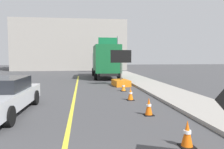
{
  "coord_description": "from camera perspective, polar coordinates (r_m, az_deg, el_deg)",
  "views": [
    {
      "loc": [
        0.44,
        -1.74,
        2.2
      ],
      "look_at": [
        1.34,
        5.02,
        1.66
      ],
      "focal_mm": 36.09,
      "sensor_mm": 36.0,
      "label": 1
    }
  ],
  "objects": [
    {
      "name": "traffic_cone_near_sign",
      "position": [
        5.95,
        18.51,
        -14.09
      ],
      "size": [
        0.36,
        0.36,
        0.67
      ],
      "color": "black",
      "rests_on": "ground"
    },
    {
      "name": "traffic_cone_curbside",
      "position": [
        14.42,
        2.91,
        -3.09
      ],
      "size": [
        0.36,
        0.36,
        0.59
      ],
      "color": "black",
      "rests_on": "ground"
    },
    {
      "name": "lane_center_stripe",
      "position": [
        8.06,
        -10.61,
        -11.37
      ],
      "size": [
        0.14,
        36.0,
        0.01
      ],
      "primitive_type": "cube",
      "color": "yellow",
      "rests_on": "ground"
    },
    {
      "name": "traffic_cone_mid_lane",
      "position": [
        8.64,
        9.3,
        -8.03
      ],
      "size": [
        0.36,
        0.36,
        0.68
      ],
      "color": "black",
      "rests_on": "ground"
    },
    {
      "name": "traffic_cone_far_lane",
      "position": [
        11.45,
        4.71,
        -4.94
      ],
      "size": [
        0.36,
        0.36,
        0.65
      ],
      "color": "black",
      "rests_on": "ground"
    },
    {
      "name": "far_building_block",
      "position": [
        39.72,
        -10.35,
        7.14
      ],
      "size": [
        18.11,
        8.13,
        8.11
      ],
      "primitive_type": "cube",
      "color": "gray",
      "rests_on": "ground"
    },
    {
      "name": "arrow_board_trailer",
      "position": [
        17.02,
        2.28,
        -1.27
      ],
      "size": [
        1.6,
        1.89,
        2.7
      ],
      "color": "orange",
      "rests_on": "ground"
    },
    {
      "name": "sidewalk_curb",
      "position": [
        9.51,
        25.44,
        -8.87
      ],
      "size": [
        2.5,
        48.0,
        0.14
      ],
      "primitive_type": "cube",
      "color": "#9E9991",
      "rests_on": "ground"
    },
    {
      "name": "pickup_car",
      "position": [
        9.7,
        -26.47,
        -4.86
      ],
      "size": [
        2.22,
        5.05,
        1.38
      ],
      "color": "silver",
      "rests_on": "ground"
    },
    {
      "name": "box_truck",
      "position": [
        23.42,
        -1.7,
        3.56
      ],
      "size": [
        2.58,
        7.44,
        3.31
      ],
      "color": "black",
      "rests_on": "ground"
    },
    {
      "name": "highway_guide_sign",
      "position": [
        30.99,
        0.07,
        6.8
      ],
      "size": [
        2.79,
        0.26,
        5.0
      ],
      "color": "gray",
      "rests_on": "ground"
    }
  ]
}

